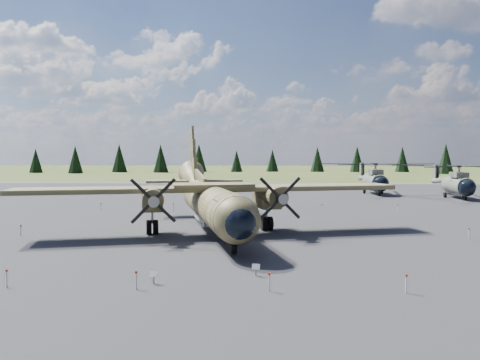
{
  "coord_description": "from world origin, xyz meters",
  "views": [
    {
      "loc": [
        1.7,
        -34.05,
        6.05
      ],
      "look_at": [
        -0.07,
        2.0,
        4.16
      ],
      "focal_mm": 35.0,
      "sensor_mm": 36.0,
      "label": 1
    }
  ],
  "objects": [
    {
      "name": "ground",
      "position": [
        0.0,
        0.0,
        0.0
      ],
      "size": [
        500.0,
        500.0,
        0.0
      ],
      "primitive_type": "plane",
      "color": "brown",
      "rests_on": "ground"
    },
    {
      "name": "apron",
      "position": [
        0.0,
        10.0,
        0.0
      ],
      "size": [
        120.0,
        120.0,
        0.04
      ],
      "primitive_type": "cube",
      "color": "#5D5D62",
      "rests_on": "ground"
    },
    {
      "name": "transport_plane",
      "position": [
        -2.54,
        2.98,
        2.79
      ],
      "size": [
        29.25,
        26.16,
        9.72
      ],
      "rotation": [
        0.0,
        0.0,
        0.26
      ],
      "color": "#383A1F",
      "rests_on": "ground"
    },
    {
      "name": "helicopter_near",
      "position": [
        19.17,
        39.78,
        3.45
      ],
      "size": [
        19.45,
        22.76,
        4.87
      ],
      "rotation": [
        0.0,
        0.0,
        -0.02
      ],
      "color": "#69695C",
      "rests_on": "ground"
    },
    {
      "name": "helicopter_mid",
      "position": [
        29.08,
        32.98,
        3.31
      ],
      "size": [
        19.5,
        22.21,
        4.67
      ],
      "rotation": [
        0.0,
        0.0,
        -0.06
      ],
      "color": "#69695C",
      "rests_on": "ground"
    },
    {
      "name": "info_placard_left",
      "position": [
        -3.43,
        -12.57,
        0.42
      ],
      "size": [
        0.43,
        0.26,
        0.63
      ],
      "rotation": [
        0.0,
        0.0,
        -0.26
      ],
      "color": "gray",
      "rests_on": "ground"
    },
    {
      "name": "info_placard_right",
      "position": [
        1.36,
        -10.89,
        0.42
      ],
      "size": [
        0.42,
        0.23,
        0.63
      ],
      "rotation": [
        0.0,
        0.0,
        -0.16
      ],
      "color": "gray",
      "rests_on": "ground"
    },
    {
      "name": "barrier_fence",
      "position": [
        -0.46,
        -0.08,
        0.51
      ],
      "size": [
        33.12,
        29.62,
        0.85
      ],
      "color": "silver",
      "rests_on": "ground"
    },
    {
      "name": "treeline",
      "position": [
        -10.53,
        0.01,
        4.77
      ],
      "size": [
        300.42,
        292.57,
        10.99
      ],
      "color": "black",
      "rests_on": "ground"
    }
  ]
}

